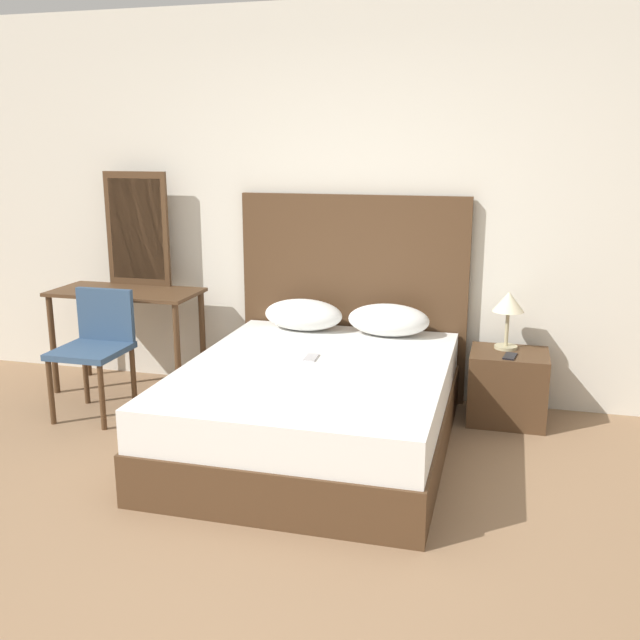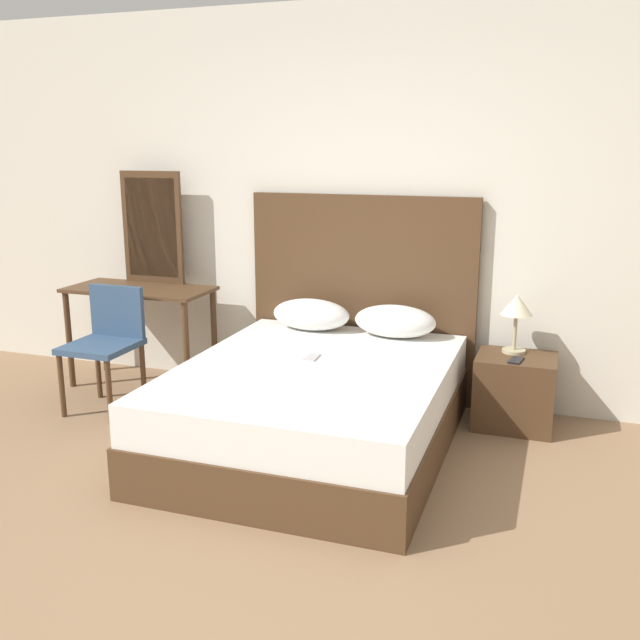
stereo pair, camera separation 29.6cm
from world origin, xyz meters
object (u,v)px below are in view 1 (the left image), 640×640
object	(u,v)px
phone_on_bed	(311,358)
nightstand	(508,387)
vanity_desk	(127,307)
table_lamp	(508,306)
bed	(316,407)
phone_on_nightstand	(510,356)
chair	(97,342)

from	to	relation	value
phone_on_bed	nightstand	world-z (taller)	phone_on_bed
phone_on_bed	vanity_desk	world-z (taller)	vanity_desk
table_lamp	vanity_desk	bearing A→B (deg)	-176.61
nightstand	bed	bearing A→B (deg)	-145.90
table_lamp	phone_on_nightstand	distance (m)	0.34
phone_on_bed	nightstand	xyz separation A→B (m)	(1.16, 0.61, -0.29)
nightstand	table_lamp	world-z (taller)	table_lamp
vanity_desk	bed	bearing A→B (deg)	-22.62
table_lamp	phone_on_nightstand	bearing A→B (deg)	-81.54
phone_on_bed	table_lamp	size ratio (longest dim) A/B	0.40
table_lamp	chair	size ratio (longest dim) A/B	0.46
nightstand	chair	xyz separation A→B (m)	(-2.66, -0.54, 0.26)
phone_on_bed	phone_on_nightstand	size ratio (longest dim) A/B	0.97
phone_on_bed	vanity_desk	size ratio (longest dim) A/B	0.14
nightstand	table_lamp	size ratio (longest dim) A/B	1.29
bed	phone_on_bed	distance (m)	0.30
table_lamp	chair	distance (m)	2.72
vanity_desk	chair	bearing A→B (deg)	-85.56
bed	phone_on_bed	xyz separation A→B (m)	(-0.06, 0.13, 0.27)
phone_on_nightstand	chair	size ratio (longest dim) A/B	0.19
bed	nightstand	size ratio (longest dim) A/B	3.92
bed	nightstand	world-z (taller)	bed
nightstand	phone_on_nightstand	size ratio (longest dim) A/B	3.10
nightstand	vanity_desk	bearing A→B (deg)	-178.42
phone_on_bed	chair	distance (m)	1.50
nightstand	chair	size ratio (longest dim) A/B	0.59
table_lamp	chair	xyz separation A→B (m)	(-2.63, -0.63, -0.26)
bed	chair	bearing A→B (deg)	172.81
phone_on_bed	chair	world-z (taller)	chair
table_lamp	vanity_desk	world-z (taller)	table_lamp
bed	nightstand	xyz separation A→B (m)	(1.10, 0.74, -0.02)
nightstand	vanity_desk	size ratio (longest dim) A/B	0.46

